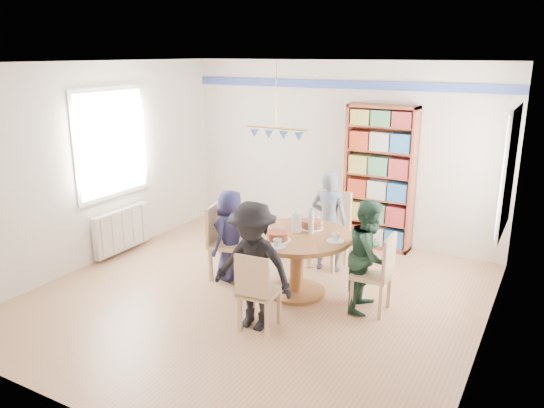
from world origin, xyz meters
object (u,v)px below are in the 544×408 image
Objects in this scene: dining_table at (297,250)px; person_right at (369,255)px; chair_right at (379,270)px; person_left at (231,235)px; bookshelf at (379,179)px; radiator at (122,230)px; chair_far at (331,225)px; person_near at (253,266)px; chair_near at (256,289)px; chair_left at (222,238)px; person_far at (329,221)px.

person_right reaches higher than dining_table.
person_left reaches higher than chair_right.
person_left is at bearing -122.00° from bookshelf.
chair_far reaches higher than radiator.
person_near reaches higher than chair_far.
chair_near is (-0.96, -1.01, -0.02)m from chair_right.
bookshelf is at bearing 81.63° from person_near.
person_right reaches higher than chair_left.
radiator is at bearing 87.30° from person_right.
person_near reaches higher than radiator.
chair_near is (1.10, -0.98, -0.05)m from chair_left.
chair_right is (3.79, 0.04, 0.15)m from radiator.
radiator is 3.79m from bookshelf.
person_near is at bearing -90.94° from chair_far.
chair_right is at bearing 41.32° from person_near.
dining_table is 2.09m from bookshelf.
person_far is at bearing -103.98° from bookshelf.
person_right is at bearing 129.21° from person_far.
person_far is at bearing 86.31° from person_near.
person_near is at bearing 81.15° from person_far.
chair_near is at bearing 46.32° from person_left.
chair_near is at bearing -88.89° from chair_far.
chair_far is 1.13m from bookshelf.
person_far is at bearing 41.98° from person_right.
radiator is 0.73× the size of person_near.
chair_far is 1.18× the size of chair_near.
dining_table is 1.06m from chair_left.
person_far reaches higher than person_right.
chair_far reaches higher than chair_near.
person_near reaches higher than person_left.
dining_table is 1.27× the size of chair_far.
chair_right is (1.00, 0.01, -0.06)m from dining_table.
bookshelf is (0.28, 3.02, 0.56)m from chair_near.
chair_left is at bearing -178.61° from dining_table.
chair_far is 2.04m from chair_near.
chair_near is at bearing -18.98° from radiator.
person_left is 1.81m from person_right.
person_near is (-0.07, -1.81, 0.01)m from person_far.
chair_far is 0.88× the size of person_left.
person_right reaches higher than chair_near.
person_right is at bearing 51.65° from chair_near.
person_near is 3.00m from bookshelf.
chair_left is at bearing 88.27° from person_right.
radiator is at bearing -146.78° from bookshelf.
radiator is 3.68m from person_right.
dining_table is at bearing 1.39° from chair_left.
chair_left is at bearing 0.15° from radiator.
person_left is 0.86× the size of person_far.
person_near is (-0.03, -0.95, 0.13)m from dining_table.
person_far reaches higher than chair_far.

